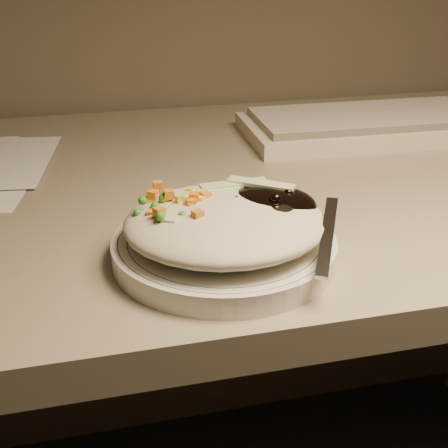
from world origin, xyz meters
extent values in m
cube|color=gray|center=(0.00, 1.38, 0.72)|extent=(1.40, 0.70, 0.04)
cylinder|color=silver|center=(-0.05, 1.16, 0.75)|extent=(0.22, 0.22, 0.02)
torus|color=#144723|center=(-0.05, 1.16, 0.76)|extent=(0.20, 0.20, 0.00)
torus|color=#144723|center=(-0.05, 1.16, 0.76)|extent=(0.19, 0.19, 0.00)
ellipsoid|color=#BFB69B|center=(-0.05, 1.15, 0.78)|extent=(0.19, 0.18, 0.04)
ellipsoid|color=black|center=(0.00, 1.17, 0.79)|extent=(0.10, 0.09, 0.03)
ellipsoid|color=orange|center=(-0.09, 1.17, 0.78)|extent=(0.08, 0.08, 0.02)
sphere|color=black|center=(-0.03, 1.17, 0.79)|extent=(0.01, 0.01, 0.01)
sphere|color=black|center=(0.00, 1.17, 0.79)|extent=(0.01, 0.01, 0.01)
sphere|color=black|center=(0.02, 1.17, 0.80)|extent=(0.01, 0.01, 0.01)
sphere|color=black|center=(0.01, 1.18, 0.79)|extent=(0.01, 0.01, 0.01)
sphere|color=black|center=(0.00, 1.15, 0.80)|extent=(0.01, 0.01, 0.01)
sphere|color=black|center=(-0.01, 1.17, 0.79)|extent=(0.01, 0.01, 0.01)
sphere|color=black|center=(0.01, 1.18, 0.79)|extent=(0.01, 0.01, 0.01)
cube|color=orange|center=(-0.09, 1.18, 0.80)|extent=(0.01, 0.01, 0.01)
cube|color=orange|center=(-0.08, 1.16, 0.79)|extent=(0.01, 0.01, 0.01)
cube|color=orange|center=(-0.11, 1.19, 0.80)|extent=(0.01, 0.01, 0.01)
cube|color=orange|center=(-0.07, 1.17, 0.80)|extent=(0.01, 0.01, 0.01)
cube|color=orange|center=(-0.08, 1.16, 0.80)|extent=(0.01, 0.01, 0.01)
cube|color=orange|center=(-0.11, 1.20, 0.79)|extent=(0.01, 0.01, 0.01)
cube|color=orange|center=(-0.10, 1.18, 0.80)|extent=(0.01, 0.01, 0.01)
cube|color=orange|center=(-0.08, 1.16, 0.80)|extent=(0.01, 0.01, 0.01)
cube|color=orange|center=(-0.06, 1.17, 0.80)|extent=(0.01, 0.01, 0.01)
cube|color=orange|center=(-0.10, 1.20, 0.80)|extent=(0.01, 0.01, 0.01)
cube|color=orange|center=(-0.11, 1.15, 0.80)|extent=(0.01, 0.01, 0.01)
cube|color=orange|center=(-0.08, 1.13, 0.80)|extent=(0.01, 0.01, 0.01)
cube|color=orange|center=(-0.11, 1.16, 0.79)|extent=(0.01, 0.01, 0.01)
cube|color=orange|center=(-0.11, 1.19, 0.79)|extent=(0.01, 0.01, 0.01)
sphere|color=#388C28|center=(-0.08, 1.17, 0.80)|extent=(0.01, 0.01, 0.01)
sphere|color=#388C28|center=(-0.11, 1.14, 0.80)|extent=(0.01, 0.01, 0.01)
sphere|color=#388C28|center=(-0.11, 1.17, 0.80)|extent=(0.01, 0.01, 0.01)
sphere|color=#388C28|center=(-0.12, 1.17, 0.80)|extent=(0.01, 0.01, 0.01)
sphere|color=#388C28|center=(-0.08, 1.18, 0.79)|extent=(0.01, 0.01, 0.01)
sphere|color=#388C28|center=(-0.07, 1.15, 0.79)|extent=(0.01, 0.01, 0.01)
sphere|color=#388C28|center=(-0.09, 1.17, 0.79)|extent=(0.01, 0.01, 0.01)
sphere|color=#388C28|center=(-0.10, 1.15, 0.79)|extent=(0.01, 0.01, 0.01)
sphere|color=#388C28|center=(-0.13, 1.17, 0.79)|extent=(0.01, 0.01, 0.01)
sphere|color=#388C28|center=(-0.10, 1.18, 0.80)|extent=(0.01, 0.01, 0.01)
sphere|color=#388C28|center=(-0.10, 1.18, 0.80)|extent=(0.01, 0.01, 0.01)
sphere|color=#388C28|center=(-0.11, 1.16, 0.79)|extent=(0.01, 0.01, 0.01)
sphere|color=#388C28|center=(-0.09, 1.14, 0.80)|extent=(0.01, 0.01, 0.01)
sphere|color=#388C28|center=(-0.06, 1.19, 0.79)|extent=(0.01, 0.01, 0.01)
cube|color=yellow|center=(-0.08, 1.18, 0.79)|extent=(0.01, 0.01, 0.01)
cube|color=yellow|center=(-0.07, 1.17, 0.80)|extent=(0.01, 0.01, 0.01)
cube|color=yellow|center=(-0.09, 1.18, 0.79)|extent=(0.01, 0.01, 0.01)
cube|color=yellow|center=(-0.09, 1.17, 0.80)|extent=(0.01, 0.01, 0.01)
cube|color=yellow|center=(-0.09, 1.17, 0.79)|extent=(0.01, 0.01, 0.01)
cube|color=yellow|center=(-0.06, 1.18, 0.80)|extent=(0.01, 0.01, 0.01)
cube|color=yellow|center=(-0.07, 1.19, 0.80)|extent=(0.01, 0.01, 0.01)
cube|color=yellow|center=(-0.08, 1.17, 0.79)|extent=(0.01, 0.01, 0.01)
cube|color=#B2D18C|center=(-0.06, 1.19, 0.80)|extent=(0.07, 0.02, 0.00)
cube|color=#B2D18C|center=(-0.03, 1.20, 0.80)|extent=(0.07, 0.02, 0.00)
cube|color=#B2D18C|center=(-0.09, 1.16, 0.80)|extent=(0.05, 0.07, 0.00)
cube|color=#B2D18C|center=(0.00, 1.19, 0.80)|extent=(0.06, 0.05, 0.00)
cube|color=#B2D18C|center=(-0.04, 1.15, 0.79)|extent=(0.07, 0.02, 0.00)
ellipsoid|color=silver|center=(0.00, 1.15, 0.79)|extent=(0.05, 0.06, 0.01)
cube|color=silver|center=(0.03, 1.10, 0.78)|extent=(0.06, 0.11, 0.03)
cube|color=beige|center=(0.32, 1.49, 0.75)|extent=(0.50, 0.19, 0.02)
cube|color=beige|center=(0.32, 1.49, 0.77)|extent=(0.47, 0.16, 0.01)
camera|label=1|loc=(-0.17, 0.64, 1.03)|focal=50.00mm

